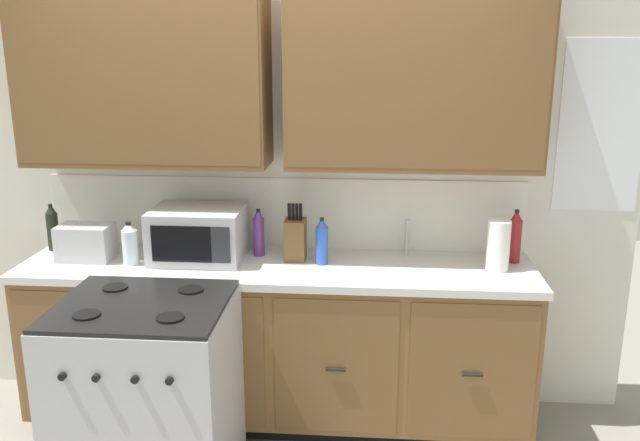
{
  "coord_description": "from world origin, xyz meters",
  "views": [
    {
      "loc": [
        0.49,
        -2.99,
        2.06
      ],
      "look_at": [
        0.23,
        0.27,
        1.17
      ],
      "focal_mm": 37.3,
      "sensor_mm": 36.0,
      "label": 1
    }
  ],
  "objects_px": {
    "bottle_red": "(515,237)",
    "bottle_clear": "(130,244)",
    "knife_block": "(295,239)",
    "stove_range": "(148,398)",
    "microwave": "(198,234)",
    "toaster": "(86,242)",
    "paper_towel_roll": "(498,245)",
    "bottle_dark": "(53,228)",
    "bottle_blue": "(322,242)",
    "bottle_violet": "(259,233)"
  },
  "relations": [
    {
      "from": "stove_range",
      "to": "toaster",
      "type": "height_order",
      "value": "toaster"
    },
    {
      "from": "knife_block",
      "to": "bottle_red",
      "type": "xyz_separation_m",
      "value": [
        1.16,
        0.05,
        0.02
      ]
    },
    {
      "from": "paper_towel_roll",
      "to": "bottle_dark",
      "type": "xyz_separation_m",
      "value": [
        -2.42,
        0.14,
        -0.0
      ]
    },
    {
      "from": "bottle_red",
      "to": "toaster",
      "type": "bearing_deg",
      "value": -176.43
    },
    {
      "from": "microwave",
      "to": "knife_block",
      "type": "bearing_deg",
      "value": 4.77
    },
    {
      "from": "bottle_dark",
      "to": "knife_block",
      "type": "bearing_deg",
      "value": -2.44
    },
    {
      "from": "bottle_blue",
      "to": "bottle_red",
      "type": "height_order",
      "value": "bottle_red"
    },
    {
      "from": "bottle_clear",
      "to": "toaster",
      "type": "bearing_deg",
      "value": 167.35
    },
    {
      "from": "stove_range",
      "to": "microwave",
      "type": "relative_size",
      "value": 1.98
    },
    {
      "from": "bottle_red",
      "to": "bottle_clear",
      "type": "relative_size",
      "value": 1.24
    },
    {
      "from": "paper_towel_roll",
      "to": "bottle_red",
      "type": "xyz_separation_m",
      "value": [
        0.11,
        0.13,
        0.01
      ]
    },
    {
      "from": "microwave",
      "to": "bottle_dark",
      "type": "relative_size",
      "value": 1.82
    },
    {
      "from": "knife_block",
      "to": "bottle_blue",
      "type": "height_order",
      "value": "knife_block"
    },
    {
      "from": "bottle_clear",
      "to": "paper_towel_roll",
      "type": "bearing_deg",
      "value": 2.0
    },
    {
      "from": "stove_range",
      "to": "bottle_violet",
      "type": "relative_size",
      "value": 3.65
    },
    {
      "from": "knife_block",
      "to": "bottle_violet",
      "type": "xyz_separation_m",
      "value": [
        -0.21,
        0.05,
        0.01
      ]
    },
    {
      "from": "microwave",
      "to": "bottle_clear",
      "type": "distance_m",
      "value": 0.35
    },
    {
      "from": "microwave",
      "to": "toaster",
      "type": "xyz_separation_m",
      "value": [
        -0.6,
        -0.05,
        -0.04
      ]
    },
    {
      "from": "microwave",
      "to": "bottle_violet",
      "type": "height_order",
      "value": "microwave"
    },
    {
      "from": "paper_towel_roll",
      "to": "bottle_violet",
      "type": "relative_size",
      "value": 1.0
    },
    {
      "from": "toaster",
      "to": "knife_block",
      "type": "bearing_deg",
      "value": 4.76
    },
    {
      "from": "bottle_clear",
      "to": "knife_block",
      "type": "bearing_deg",
      "value": 10.13
    },
    {
      "from": "stove_range",
      "to": "microwave",
      "type": "bearing_deg",
      "value": 82.77
    },
    {
      "from": "paper_towel_roll",
      "to": "bottle_violet",
      "type": "height_order",
      "value": "same"
    },
    {
      "from": "bottle_dark",
      "to": "bottle_blue",
      "type": "bearing_deg",
      "value": -4.63
    },
    {
      "from": "microwave",
      "to": "bottle_violet",
      "type": "bearing_deg",
      "value": 16.75
    },
    {
      "from": "knife_block",
      "to": "bottle_red",
      "type": "height_order",
      "value": "knife_block"
    },
    {
      "from": "microwave",
      "to": "bottle_dark",
      "type": "xyz_separation_m",
      "value": [
        -0.85,
        0.1,
        -0.01
      ]
    },
    {
      "from": "toaster",
      "to": "microwave",
      "type": "bearing_deg",
      "value": 4.76
    },
    {
      "from": "toaster",
      "to": "bottle_dark",
      "type": "height_order",
      "value": "bottle_dark"
    },
    {
      "from": "bottle_red",
      "to": "knife_block",
      "type": "bearing_deg",
      "value": -177.59
    },
    {
      "from": "toaster",
      "to": "bottle_red",
      "type": "height_order",
      "value": "bottle_red"
    },
    {
      "from": "microwave",
      "to": "bottle_red",
      "type": "relative_size",
      "value": 1.68
    },
    {
      "from": "bottle_blue",
      "to": "bottle_red",
      "type": "xyz_separation_m",
      "value": [
        1.01,
        0.11,
        0.02
      ]
    },
    {
      "from": "bottle_violet",
      "to": "bottle_clear",
      "type": "xyz_separation_m",
      "value": [
        -0.65,
        -0.2,
        -0.01
      ]
    },
    {
      "from": "stove_range",
      "to": "bottle_clear",
      "type": "relative_size",
      "value": 4.13
    },
    {
      "from": "bottle_red",
      "to": "bottle_clear",
      "type": "distance_m",
      "value": 2.02
    },
    {
      "from": "knife_block",
      "to": "stove_range",
      "type": "bearing_deg",
      "value": -130.07
    },
    {
      "from": "bottle_blue",
      "to": "paper_towel_roll",
      "type": "bearing_deg",
      "value": -1.37
    },
    {
      "from": "paper_towel_roll",
      "to": "bottle_clear",
      "type": "relative_size",
      "value": 1.13
    },
    {
      "from": "microwave",
      "to": "bottle_dark",
      "type": "bearing_deg",
      "value": 173.21
    },
    {
      "from": "paper_towel_roll",
      "to": "bottle_clear",
      "type": "distance_m",
      "value": 1.9
    },
    {
      "from": "paper_towel_roll",
      "to": "bottle_blue",
      "type": "height_order",
      "value": "paper_towel_roll"
    },
    {
      "from": "knife_block",
      "to": "bottle_violet",
      "type": "bearing_deg",
      "value": 166.27
    },
    {
      "from": "microwave",
      "to": "bottle_clear",
      "type": "xyz_separation_m",
      "value": [
        -0.34,
        -0.11,
        -0.03
      ]
    },
    {
      "from": "stove_range",
      "to": "paper_towel_roll",
      "type": "distance_m",
      "value": 1.86
    },
    {
      "from": "bottle_violet",
      "to": "bottle_dark",
      "type": "distance_m",
      "value": 1.16
    },
    {
      "from": "knife_block",
      "to": "paper_towel_roll",
      "type": "height_order",
      "value": "knife_block"
    },
    {
      "from": "stove_range",
      "to": "bottle_dark",
      "type": "xyz_separation_m",
      "value": [
        -0.77,
        0.77,
        0.58
      ]
    },
    {
      "from": "bottle_dark",
      "to": "toaster",
      "type": "bearing_deg",
      "value": -30.92
    }
  ]
}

